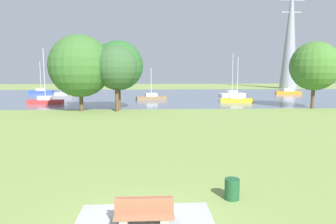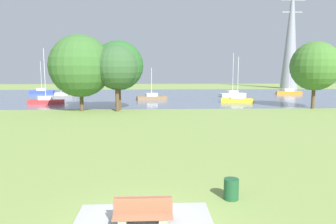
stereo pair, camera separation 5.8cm
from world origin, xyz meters
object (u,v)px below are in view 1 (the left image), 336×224
sailboat_red (46,101)px  sailboat_yellow (237,99)px  tree_mid_shore (80,66)px  electricity_pylon (290,34)px  bench_facing_inland (144,218)px  tree_east_far (315,66)px  bench_facing_water (145,210)px  sailboat_blue (41,91)px  litter_bin (232,189)px  sailboat_orange (288,92)px  tree_east_near (118,66)px  sailboat_brown (151,97)px  sailboat_gray (61,97)px  sailboat_white (232,94)px  tree_west_near (116,67)px

sailboat_red → sailboat_yellow: bearing=2.1°
tree_mid_shore → electricity_pylon: size_ratio=0.32×
bench_facing_inland → sailboat_yellow: bearing=71.3°
sailboat_yellow → tree_east_far: tree_east_far is taller
bench_facing_water → sailboat_yellow: bearing=71.0°
bench_facing_inland → sailboat_blue: sailboat_blue is taller
sailboat_red → tree_east_far: tree_east_far is taller
bench_facing_water → bench_facing_inland: same height
litter_bin → tree_mid_shore: 29.37m
sailboat_orange → tree_mid_shore: (-35.51, -24.53, 4.85)m
sailboat_blue → tree_east_near: size_ratio=0.78×
sailboat_brown → tree_east_far: bearing=-31.3°
sailboat_red → electricity_pylon: (50.77, 36.57, 13.56)m
bench_facing_inland → tree_east_far: (20.44, 30.16, 4.83)m
sailboat_orange → sailboat_yellow: size_ratio=0.83×
sailboat_gray → sailboat_blue: size_ratio=0.81×
sailboat_white → electricity_pylon: size_ratio=0.28×
sailboat_blue → bench_facing_inland: bearing=-68.6°
sailboat_orange → sailboat_blue: 50.12m
litter_bin → sailboat_blue: (-25.84, 55.33, 0.06)m
tree_east_far → tree_mid_shore: bearing=-177.6°
sailboat_red → sailboat_blue: (-7.63, 20.73, -0.02)m
sailboat_blue → electricity_pylon: size_ratio=0.23×
sailboat_orange → sailboat_white: size_ratio=0.72×
sailboat_red → tree_mid_shore: bearing=-49.5°
sailboat_blue → tree_east_near: (18.78, -27.89, 4.90)m
sailboat_red → sailboat_blue: bearing=110.2°
sailboat_yellow → tree_west_near: (-16.77, -9.45, 4.72)m
bench_facing_water → tree_mid_shore: (-8.16, 28.43, 4.82)m
sailboat_yellow → tree_east_near: (-16.67, -8.17, 4.90)m
bench_facing_inland → sailboat_red: size_ratio=0.23×
sailboat_red → sailboat_gray: sailboat_red is taller
tree_mid_shore → tree_east_far: bearing=2.4°
bench_facing_water → sailboat_red: 39.36m
sailboat_red → sailboat_white: sailboat_white is taller
litter_bin → electricity_pylon: size_ratio=0.03×
sailboat_gray → tree_east_far: bearing=-21.9°
sailboat_brown → sailboat_blue: 27.22m
tree_west_near → tree_east_far: 24.41m
sailboat_gray → tree_east_near: (11.10, -14.57, 4.91)m
bench_facing_water → electricity_pylon: electricity_pylon is taller
tree_mid_shore → tree_east_near: tree_mid_shore is taller
sailboat_orange → tree_west_near: (-31.27, -25.00, 4.73)m
bench_facing_inland → sailboat_brown: size_ratio=0.35×
electricity_pylon → sailboat_orange: bearing=-112.9°
sailboat_red → tree_mid_shore: (6.80, -7.98, 4.82)m
sailboat_blue → sailboat_gray: bearing=-60.0°
sailboat_yellow → electricity_pylon: electricity_pylon is taller
sailboat_blue → tree_east_far: tree_east_far is taller
sailboat_gray → electricity_pylon: electricity_pylon is taller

